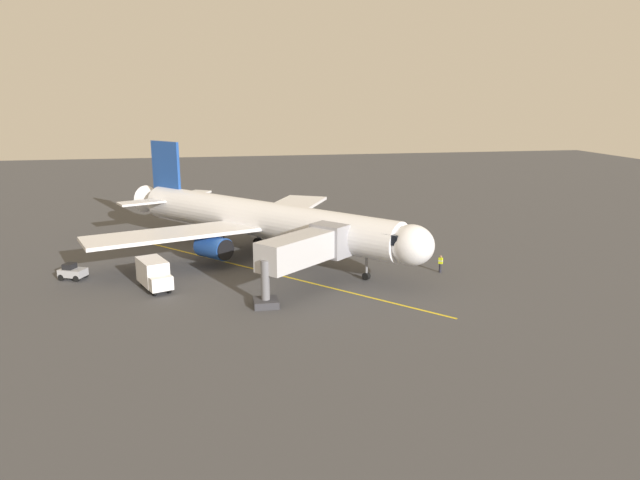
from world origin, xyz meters
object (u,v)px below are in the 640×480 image
(tug_portside, at_px, (72,272))
(box_truck_rear_apron, at_px, (154,274))
(airplane, at_px, (259,219))
(baggage_cart_starboard_side, at_px, (318,230))
(ground_crew_marshaller, at_px, (440,264))
(jet_bridge, at_px, (309,248))
(baggage_cart_near_nose, at_px, (204,227))

(tug_portside, relative_size, box_truck_rear_apron, 0.54)
(airplane, bearing_deg, baggage_cart_starboard_side, -133.89)
(ground_crew_marshaller, distance_m, box_truck_rear_apron, 26.89)
(jet_bridge, xyz_separation_m, box_truck_rear_apron, (13.50, -2.60, -2.38))
(jet_bridge, bearing_deg, baggage_cart_near_nose, -69.46)
(ground_crew_marshaller, distance_m, baggage_cart_near_nose, 31.66)
(baggage_cart_near_nose, bearing_deg, box_truck_rear_apron, 79.16)
(ground_crew_marshaller, bearing_deg, baggage_cart_starboard_side, -63.38)
(box_truck_rear_apron, bearing_deg, ground_crew_marshaller, 179.99)
(jet_bridge, height_order, tug_portside, jet_bridge)
(airplane, height_order, tug_portside, airplane)
(baggage_cart_starboard_side, bearing_deg, tug_portside, 27.08)
(airplane, bearing_deg, tug_portside, 15.56)
(baggage_cart_starboard_side, bearing_deg, ground_crew_marshaller, 116.62)
(jet_bridge, xyz_separation_m, baggage_cart_starboard_side, (-4.54, -20.25, -3.11))
(ground_crew_marshaller, distance_m, tug_portside, 34.98)
(ground_crew_marshaller, relative_size, baggage_cart_starboard_side, 0.60)
(tug_portside, bearing_deg, airplane, -164.44)
(airplane, distance_m, box_truck_rear_apron, 14.09)
(baggage_cart_starboard_side, bearing_deg, jet_bridge, 77.37)
(baggage_cart_starboard_side, xyz_separation_m, box_truck_rear_apron, (18.03, 17.65, 0.73))
(ground_crew_marshaller, height_order, baggage_cart_starboard_side, ground_crew_marshaller)
(jet_bridge, xyz_separation_m, ground_crew_marshaller, (-13.38, -2.59, -2.88))
(baggage_cart_starboard_side, bearing_deg, baggage_cart_near_nose, -17.94)
(ground_crew_marshaller, bearing_deg, airplane, -29.41)
(airplane, height_order, baggage_cart_starboard_side, airplane)
(airplane, bearing_deg, box_truck_rear_apron, 42.97)
(jet_bridge, xyz_separation_m, baggage_cart_near_nose, (9.26, -24.71, -3.11))
(jet_bridge, distance_m, tug_portside, 22.65)
(baggage_cart_near_nose, bearing_deg, ground_crew_marshaller, 135.67)
(jet_bridge, height_order, box_truck_rear_apron, jet_bridge)
(jet_bridge, bearing_deg, ground_crew_marshaller, -169.05)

